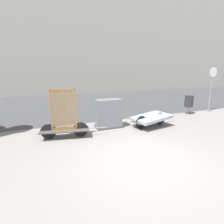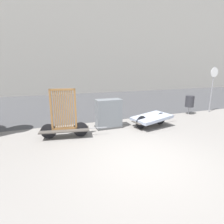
% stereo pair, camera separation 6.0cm
% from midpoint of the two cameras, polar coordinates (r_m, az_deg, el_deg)
% --- Properties ---
extents(ground_plane, '(60.00, 60.00, 0.00)m').
position_cam_midpoint_polar(ground_plane, '(5.21, 9.99, -15.02)').
color(ground_plane, gray).
extents(road_strip, '(56.00, 10.88, 0.01)m').
position_cam_midpoint_polar(road_strip, '(13.80, -10.61, 2.98)').
color(road_strip, '#424244').
rests_on(road_strip, ground_plane).
extents(building_facade, '(48.00, 4.00, 14.64)m').
position_cam_midpoint_polar(building_facade, '(21.50, -15.66, 26.08)').
color(building_facade, '#B2ADA3').
rests_on(building_facade, ground_plane).
extents(bike_cart_with_bedframe, '(2.50, 0.87, 1.84)m').
position_cam_midpoint_polar(bike_cart_with_bedframe, '(6.67, -15.51, -2.86)').
color(bike_cart_with_bedframe, '#4C4742').
rests_on(bike_cart_with_bedframe, ground_plane).
extents(bike_cart_with_mattress, '(2.50, 1.34, 0.56)m').
position_cam_midpoint_polar(bike_cart_with_mattress, '(7.99, 12.52, -1.92)').
color(bike_cart_with_mattress, '#4C4742').
rests_on(bike_cart_with_mattress, ground_plane).
extents(utility_cabinet, '(1.15, 0.60, 1.26)m').
position_cam_midpoint_polar(utility_cabinet, '(7.60, -1.37, -0.84)').
color(utility_cabinet, '#4C4C4C').
rests_on(utility_cabinet, ground_plane).
extents(trash_bin, '(0.47, 0.47, 1.07)m').
position_cam_midpoint_polar(trash_bin, '(10.86, 23.68, 3.23)').
color(trash_bin, gray).
rests_on(trash_bin, ground_plane).
extents(sign_post, '(0.55, 0.06, 2.68)m').
position_cam_midpoint_polar(sign_post, '(11.91, 29.67, 8.20)').
color(sign_post, gray).
rests_on(sign_post, ground_plane).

